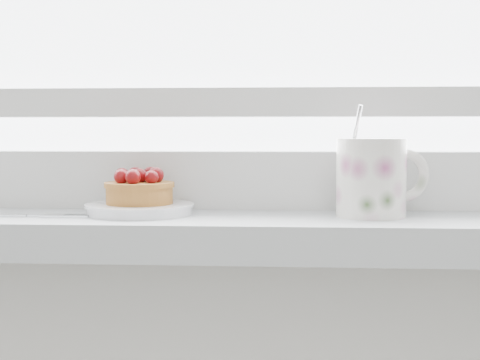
# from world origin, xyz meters

# --- Properties ---
(saucer) EXTENTS (0.12, 0.12, 0.01)m
(saucer) POSITION_xyz_m (-0.09, 1.89, 0.95)
(saucer) COLOR white
(saucer) RESTS_ON windowsill
(raspberry_tart) EXTENTS (0.08, 0.08, 0.04)m
(raspberry_tart) POSITION_xyz_m (-0.09, 1.89, 0.97)
(raspberry_tart) COLOR brown
(raspberry_tart) RESTS_ON saucer
(floral_mug) EXTENTS (0.12, 0.10, 0.12)m
(floral_mug) POSITION_xyz_m (0.18, 1.89, 0.99)
(floral_mug) COLOR white
(floral_mug) RESTS_ON windowsill
(fork) EXTENTS (0.17, 0.02, 0.00)m
(fork) POSITION_xyz_m (-0.22, 1.86, 0.94)
(fork) COLOR silver
(fork) RESTS_ON windowsill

